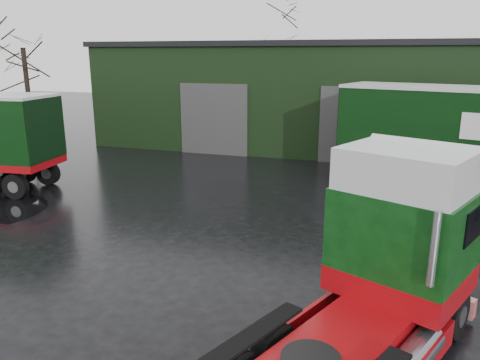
% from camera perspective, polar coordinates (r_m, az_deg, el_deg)
% --- Properties ---
extents(ground, '(100.00, 100.00, 0.00)m').
position_cam_1_polar(ground, '(12.65, -0.58, -11.11)').
color(ground, black).
extents(warehouse, '(32.40, 12.40, 6.30)m').
position_cam_1_polar(warehouse, '(30.89, 15.23, 10.07)').
color(warehouse, black).
rests_on(warehouse, ground).
extents(hero_tractor, '(4.97, 6.85, 3.92)m').
position_cam_1_polar(hero_tractor, '(8.56, 14.61, -10.50)').
color(hero_tractor, '#0C3910').
rests_on(hero_tractor, ground).
extents(tree_left, '(4.40, 4.40, 8.50)m').
position_cam_1_polar(tree_left, '(30.75, -24.60, 11.28)').
color(tree_left, black).
rests_on(tree_left, ground).
extents(tree_back_a, '(4.40, 4.40, 9.50)m').
position_cam_1_polar(tree_back_a, '(41.88, 4.93, 13.90)').
color(tree_back_a, black).
rests_on(tree_back_a, ground).
extents(puddle_1, '(2.79, 2.79, 0.01)m').
position_cam_1_polar(puddle_1, '(14.08, 18.98, -9.14)').
color(puddle_1, black).
rests_on(puddle_1, ground).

